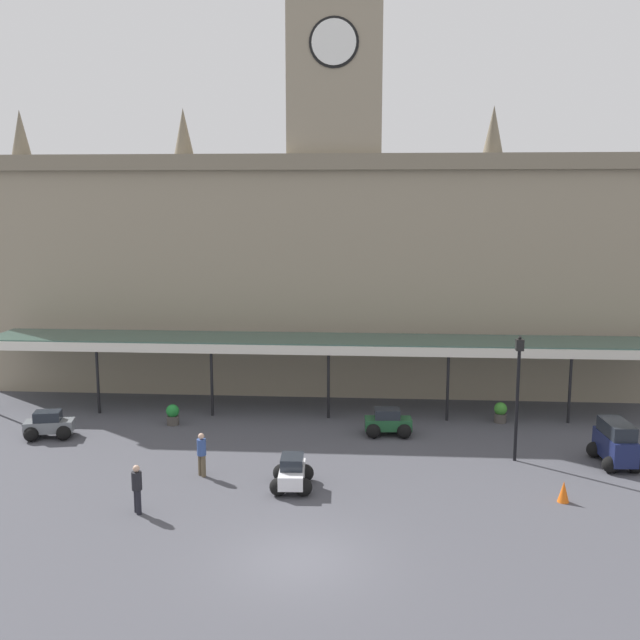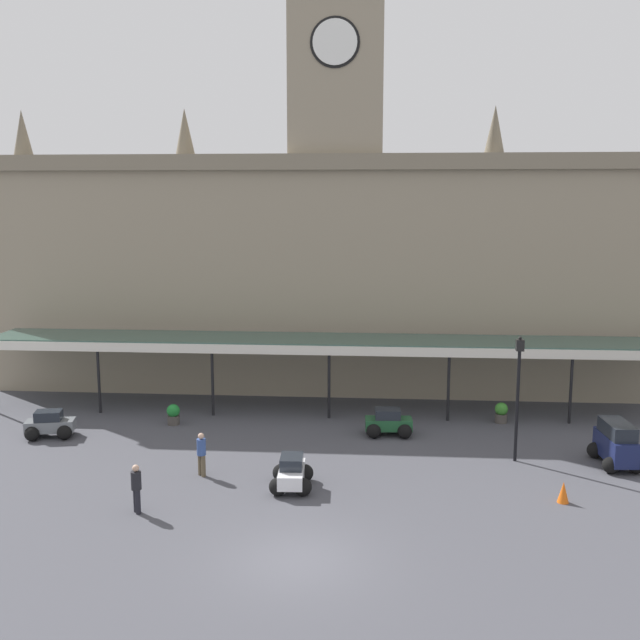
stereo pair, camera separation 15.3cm
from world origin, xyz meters
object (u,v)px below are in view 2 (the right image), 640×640
car_navy_van (616,446)px  planter_forecourt_centre (501,412)px  car_grey_sedan (50,426)px  planter_near_kerb (173,414)px  victorian_lamppost (518,384)px  traffic_cone (563,492)px  car_white_sedan (292,475)px  pedestrian_beside_cars (136,487)px  car_green_sedan (388,424)px  pedestrian_near_entrance (201,453)px

car_navy_van → planter_forecourt_centre: car_navy_van is taller
car_grey_sedan → planter_near_kerb: 5.36m
victorian_lamppost → planter_forecourt_centre: 5.75m
traffic_cone → planter_forecourt_centre: (-0.61, 9.11, 0.12)m
car_white_sedan → car_navy_van: car_navy_van is taller
traffic_cone → planter_forecourt_centre: planter_forecourt_centre is taller
pedestrian_beside_cars → planter_near_kerb: pedestrian_beside_cars is taller
car_white_sedan → car_green_sedan: size_ratio=1.00×
car_navy_van → planter_forecourt_centre: bearing=123.4°
traffic_cone → planter_forecourt_centre: size_ratio=0.77×
car_navy_van → traffic_cone: 4.79m
pedestrian_near_entrance → pedestrian_beside_cars: (-1.36, -3.43, 0.00)m
planter_forecourt_centre → traffic_cone: bearing=-86.2°
car_white_sedan → planter_near_kerb: size_ratio=2.17×
car_green_sedan → traffic_cone: car_green_sedan is taller
car_grey_sedan → planter_near_kerb: size_ratio=2.28×
car_white_sedan → planter_forecourt_centre: size_ratio=2.17×
victorian_lamppost → pedestrian_near_entrance: bearing=-168.1°
car_grey_sedan → car_green_sedan: 14.84m
car_white_sedan → planter_forecourt_centre: 12.30m
car_white_sedan → car_navy_van: size_ratio=0.85×
car_navy_van → victorian_lamppost: 4.46m
car_green_sedan → planter_near_kerb: bearing=175.4°
car_white_sedan → traffic_cone: bearing=-3.4°
planter_forecourt_centre → car_navy_van: bearing=-56.6°
planter_near_kerb → planter_forecourt_centre: bearing=5.5°
car_grey_sedan → car_green_sedan: size_ratio=1.05×
car_green_sedan → planter_forecourt_centre: 5.74m
pedestrian_beside_cars → victorian_lamppost: victorian_lamppost is taller
pedestrian_beside_cars → planter_forecourt_centre: (13.72, 11.06, -0.42)m
victorian_lamppost → pedestrian_beside_cars: bearing=-156.1°
car_grey_sedan → pedestrian_near_entrance: bearing=-27.3°
car_grey_sedan → victorian_lamppost: (19.77, -1.43, 2.63)m
planter_forecourt_centre → planter_near_kerb: (-15.17, -1.46, 0.00)m
car_grey_sedan → car_navy_van: (23.57, -1.66, 0.30)m
car_grey_sedan → pedestrian_beside_cars: (6.33, -7.40, 0.41)m
car_green_sedan → pedestrian_beside_cars: bearing=-133.8°
victorian_lamppost → planter_forecourt_centre: bearing=86.8°
car_white_sedan → planter_forecourt_centre: car_white_sedan is taller
car_white_sedan → car_green_sedan: same height
car_green_sedan → traffic_cone: size_ratio=2.82×
car_white_sedan → traffic_cone: car_white_sedan is taller
car_navy_van → victorian_lamppost: bearing=176.5°
car_navy_van → victorian_lamppost: size_ratio=0.49×
car_grey_sedan → pedestrian_near_entrance: size_ratio=1.31×
car_green_sedan → car_white_sedan: bearing=-119.5°
car_grey_sedan → planter_near_kerb: car_grey_sedan is taller
car_green_sedan → planter_forecourt_centre: bearing=23.1°
planter_near_kerb → traffic_cone: bearing=-25.9°
pedestrian_near_entrance → planter_forecourt_centre: (12.36, 7.63, -0.42)m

